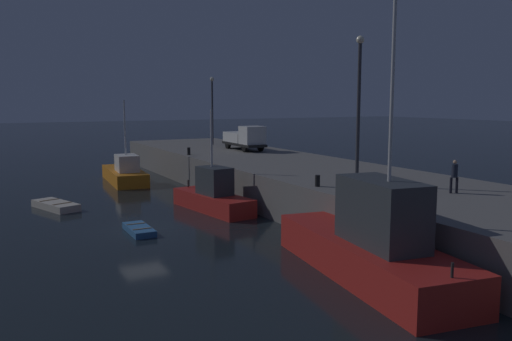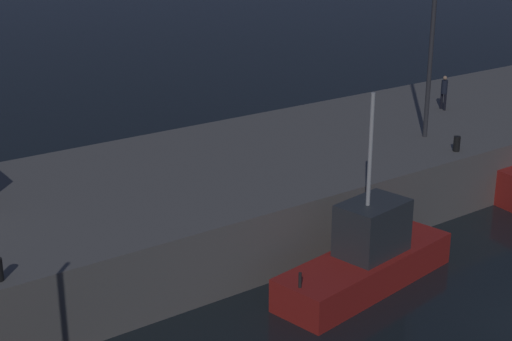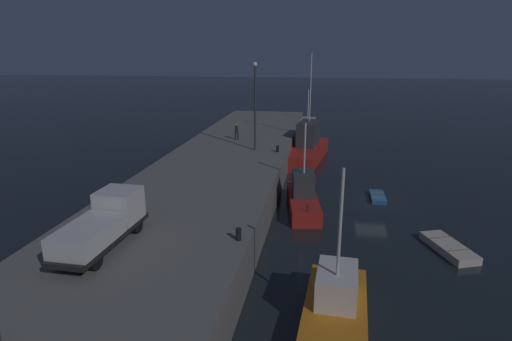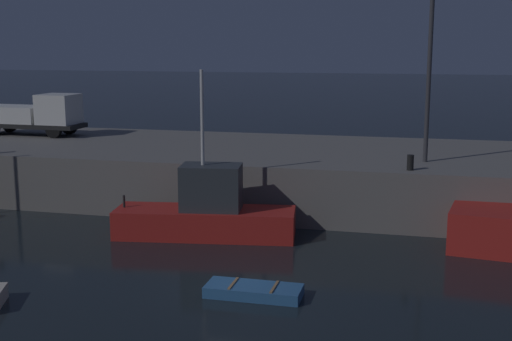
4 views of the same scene
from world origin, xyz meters
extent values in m
cube|color=slate|center=(0.00, 13.01, 1.29)|extent=(64.57, 10.78, 2.57)
cube|color=red|center=(-2.76, 5.53, 0.57)|extent=(7.48, 3.11, 1.15)
cube|color=#33383D|center=(-2.49, 5.57, 2.05)|extent=(2.58, 1.91, 1.82)
cylinder|color=silver|center=(-2.81, 5.53, 4.85)|extent=(0.14, 0.14, 3.77)
cylinder|color=#262626|center=(-6.06, 5.05, 1.40)|extent=(0.10, 0.10, 0.50)
cylinder|color=#38383D|center=(5.82, 10.71, 6.49)|extent=(0.20, 0.20, 7.83)
cylinder|color=black|center=(10.29, 13.61, 2.98)|extent=(0.14, 0.14, 0.82)
cylinder|color=black|center=(10.19, 13.31, 2.98)|extent=(0.14, 0.14, 0.82)
cylinder|color=#1E2333|center=(10.24, 13.46, 3.73)|extent=(0.40, 0.40, 0.68)
sphere|color=tan|center=(10.24, 13.46, 4.19)|extent=(0.20, 0.20, 0.20)
cylinder|color=black|center=(5.22, 8.45, 2.89)|extent=(0.28, 0.28, 0.64)
camera|label=1|loc=(28.99, -7.95, 7.31)|focal=36.79mm
camera|label=2|loc=(-19.93, -11.28, 12.25)|focal=54.37mm
camera|label=3|loc=(-33.34, 4.10, 11.85)|focal=29.61mm
camera|label=4|loc=(5.59, -19.80, 7.74)|focal=47.56mm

